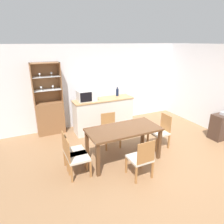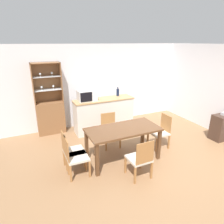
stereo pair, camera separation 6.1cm
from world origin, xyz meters
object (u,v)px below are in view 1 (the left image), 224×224
(dining_table, at_px, (124,132))
(dining_chair_side_right_far, at_px, (160,131))
(dining_chair_side_left_far, at_px, (73,151))
(display_cabinet, at_px, (50,113))
(dining_chair_head_near, at_px, (141,158))
(microwave, at_px, (87,95))
(wine_bottle, at_px, (117,92))
(dining_chair_side_left_near, at_px, (76,157))
(side_cabinet, at_px, (221,127))
(dining_chair_head_far, at_px, (110,130))

(dining_table, xyz_separation_m, dining_chair_side_right_far, (1.15, 0.12, -0.26))
(dining_table, relative_size, dining_chair_side_left_far, 1.91)
(display_cabinet, height_order, dining_chair_head_near, display_cabinet)
(microwave, bearing_deg, dining_table, -81.27)
(dining_table, distance_m, wine_bottle, 2.04)
(dining_chair_side_left_far, bearing_deg, display_cabinet, -177.05)
(dining_chair_side_right_far, bearing_deg, dining_chair_side_left_near, 95.95)
(wine_bottle, relative_size, side_cabinet, 0.40)
(dining_table, bearing_deg, microwave, 98.73)
(dining_chair_head_near, distance_m, dining_chair_side_right_far, 1.43)
(dining_chair_head_near, relative_size, side_cabinet, 1.20)
(dining_chair_side_left_far, bearing_deg, wine_bottle, 131.43)
(side_cabinet, bearing_deg, dining_chair_side_left_near, 178.25)
(dining_chair_side_left_near, bearing_deg, dining_chair_side_left_far, -178.71)
(dining_chair_side_left_far, bearing_deg, dining_chair_side_right_far, 89.57)
(dining_chair_head_far, relative_size, microwave, 1.63)
(dining_chair_head_near, xyz_separation_m, microwave, (-0.27, 2.47, 0.73))
(dining_table, relative_size, dining_chair_side_right_far, 1.91)
(dining_chair_side_left_near, height_order, dining_chair_side_left_far, same)
(dining_table, height_order, side_cabinet, dining_table)
(dining_chair_side_left_near, bearing_deg, dining_table, 97.19)
(dining_chair_head_far, bearing_deg, dining_chair_side_left_near, 40.88)
(microwave, bearing_deg, side_cabinet, -31.56)
(display_cabinet, relative_size, dining_table, 1.26)
(display_cabinet, distance_m, dining_chair_head_near, 3.19)
(dining_chair_head_far, bearing_deg, dining_table, 94.27)
(dining_chair_head_near, bearing_deg, dining_table, 89.51)
(dining_chair_head_far, distance_m, wine_bottle, 1.51)
(dining_chair_side_left_far, height_order, dining_chair_head_near, same)
(dining_chair_side_left_near, bearing_deg, microwave, 155.89)
(display_cabinet, bearing_deg, microwave, -23.87)
(dining_chair_side_left_far, relative_size, dining_chair_head_near, 1.00)
(wine_bottle, distance_m, side_cabinet, 3.12)
(dining_chair_side_left_near, xyz_separation_m, dining_chair_head_far, (1.15, 0.85, 0.00))
(display_cabinet, relative_size, wine_bottle, 7.34)
(dining_chair_side_right_far, relative_size, wine_bottle, 3.04)
(dining_chair_head_far, distance_m, side_cabinet, 3.12)
(dining_chair_side_left_near, bearing_deg, display_cabinet, -175.68)
(side_cabinet, bearing_deg, dining_chair_head_far, 161.80)
(dining_table, distance_m, dining_chair_head_near, 0.77)
(dining_table, relative_size, side_cabinet, 2.30)
(display_cabinet, distance_m, dining_table, 2.53)
(dining_chair_side_right_far, bearing_deg, dining_chair_head_far, 62.03)
(display_cabinet, xyz_separation_m, dining_chair_side_left_far, (0.12, -2.07, -0.20))
(dining_chair_side_right_far, bearing_deg, side_cabinet, -101.33)
(display_cabinet, bearing_deg, dining_chair_side_right_far, -40.45)
(display_cabinet, xyz_separation_m, microwave, (1.01, -0.44, 0.53))
(display_cabinet, xyz_separation_m, side_cabinet, (4.24, -2.43, -0.27))
(dining_chair_head_near, bearing_deg, dining_chair_side_right_far, 35.93)
(dining_chair_side_left_far, distance_m, side_cabinet, 4.13)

